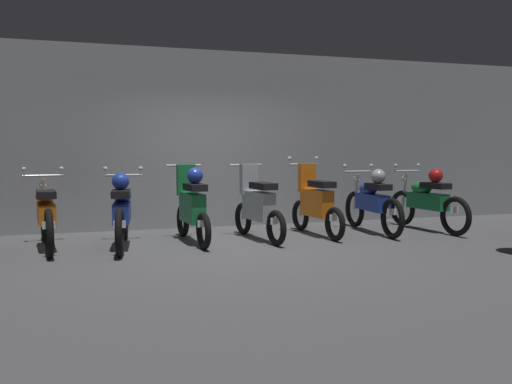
{
  "coord_description": "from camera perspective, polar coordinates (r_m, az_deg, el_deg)",
  "views": [
    {
      "loc": [
        -1.77,
        -7.0,
        1.4
      ],
      "look_at": [
        0.47,
        0.58,
        0.75
      ],
      "focal_mm": 35.98,
      "sensor_mm": 36.0,
      "label": 1
    }
  ],
  "objects": [
    {
      "name": "motorbike_slot_6",
      "position": [
        8.91,
        12.77,
        -1.03
      ],
      "size": [
        0.59,
        1.95,
        1.15
      ],
      "color": "black",
      "rests_on": "ground"
    },
    {
      "name": "motorbike_slot_7",
      "position": [
        9.39,
        18.48,
        -0.87
      ],
      "size": [
        0.59,
        1.94,
        1.15
      ],
      "color": "black",
      "rests_on": "ground"
    },
    {
      "name": "back_wall",
      "position": [
        9.44,
        -5.72,
        5.81
      ],
      "size": [
        16.0,
        0.3,
        3.17
      ],
      "primitive_type": "cube",
      "color": "gray",
      "rests_on": "ground"
    },
    {
      "name": "motorbike_slot_2",
      "position": [
        7.59,
        -14.68,
        -2.05
      ],
      "size": [
        0.59,
        1.95,
        1.15
      ],
      "color": "black",
      "rests_on": "ground"
    },
    {
      "name": "ground_plane",
      "position": [
        7.35,
        -2.27,
        -6.28
      ],
      "size": [
        80.0,
        80.0,
        0.0
      ],
      "primitive_type": "plane",
      "color": "#4C4C4F"
    },
    {
      "name": "motorbike_slot_5",
      "position": [
        8.46,
        6.62,
        -1.24
      ],
      "size": [
        0.59,
        1.68,
        1.29
      ],
      "color": "black",
      "rests_on": "ground"
    },
    {
      "name": "motorbike_slot_1",
      "position": [
        7.83,
        -22.31,
        -2.31
      ],
      "size": [
        0.58,
        1.94,
        1.15
      ],
      "color": "black",
      "rests_on": "ground"
    },
    {
      "name": "motorbike_slot_4",
      "position": [
        8.0,
        0.15,
        -1.58
      ],
      "size": [
        0.56,
        1.67,
        1.18
      ],
      "color": "black",
      "rests_on": "ground"
    },
    {
      "name": "motorbike_slot_3",
      "position": [
        7.79,
        -7.15,
        -1.49
      ],
      "size": [
        0.56,
        1.68,
        1.18
      ],
      "color": "black",
      "rests_on": "ground"
    }
  ]
}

